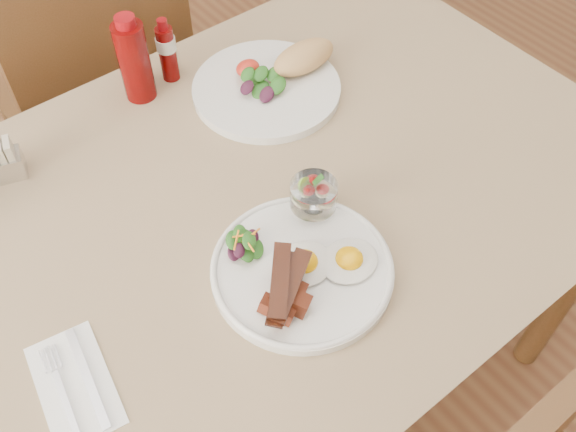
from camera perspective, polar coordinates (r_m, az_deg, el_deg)
name	(u,v)px	position (r m, az deg, el deg)	size (l,w,h in m)	color
table	(259,228)	(1.15, -2.63, -1.06)	(1.33, 0.88, 0.75)	brown
chair_far	(100,94)	(1.68, -16.35, 10.40)	(0.42, 0.42, 0.93)	brown
main_plate	(302,270)	(0.98, 1.26, -4.83)	(0.28, 0.28, 0.02)	silver
fried_eggs	(327,261)	(0.97, 3.46, -4.04)	(0.16, 0.12, 0.03)	silver
bacon_potato_pile	(286,292)	(0.92, -0.16, -6.81)	(0.12, 0.11, 0.05)	maroon
side_salad	(245,245)	(0.98, -3.87, -2.55)	(0.07, 0.06, 0.04)	#1E5215
fruit_cup	(314,195)	(1.01, 2.28, 1.88)	(0.08, 0.08, 0.08)	white
second_plate	(275,80)	(1.26, -1.14, 11.99)	(0.31, 0.29, 0.07)	silver
ketchup_bottle	(134,60)	(1.24, -13.52, 13.31)	(0.06, 0.06, 0.17)	#590505
hot_sauce_bottle	(167,51)	(1.28, -10.70, 14.25)	(0.04, 0.04, 0.13)	#590505
napkin_cutlery	(75,384)	(0.95, -18.37, -14.02)	(0.12, 0.18, 0.01)	white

